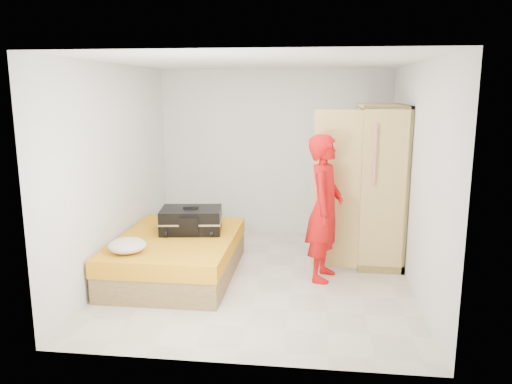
# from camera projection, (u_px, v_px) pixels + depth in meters

# --- Properties ---
(room) EXTENTS (4.00, 4.02, 2.60)m
(room) POSITION_uv_depth(u_px,v_px,m) (261.00, 174.00, 5.94)
(room) COLOR beige
(room) RESTS_ON ground
(bed) EXTENTS (1.42, 2.02, 0.50)m
(bed) POSITION_uv_depth(u_px,v_px,m) (177.00, 256.00, 6.24)
(bed) COLOR #9F7C48
(bed) RESTS_ON ground
(wardrobe) EXTENTS (1.17, 1.20, 2.10)m
(wardrobe) POSITION_uv_depth(u_px,v_px,m) (376.00, 188.00, 6.66)
(wardrobe) COLOR #DDBE6C
(wardrobe) RESTS_ON ground
(person) EXTENTS (0.55, 0.72, 1.78)m
(person) POSITION_uv_depth(u_px,v_px,m) (325.00, 208.00, 6.01)
(person) COLOR red
(person) RESTS_ON ground
(suitcase) EXTENTS (0.85, 0.67, 0.33)m
(suitcase) POSITION_uv_depth(u_px,v_px,m) (191.00, 220.00, 6.38)
(suitcase) COLOR black
(suitcase) RESTS_ON bed
(round_cushion) EXTENTS (0.42, 0.42, 0.16)m
(round_cushion) POSITION_uv_depth(u_px,v_px,m) (127.00, 246.00, 5.58)
(round_cushion) COLOR beige
(round_cushion) RESTS_ON bed
(pillow) EXTENTS (0.59, 0.31, 0.10)m
(pillow) POSITION_uv_depth(u_px,v_px,m) (199.00, 216.00, 7.00)
(pillow) COLOR beige
(pillow) RESTS_ON bed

